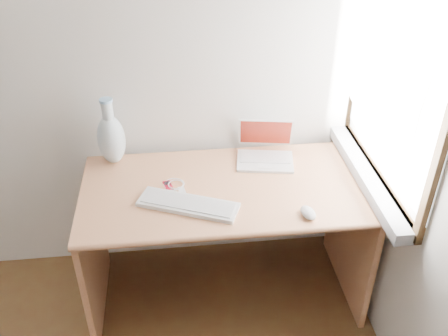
{
  "coord_description": "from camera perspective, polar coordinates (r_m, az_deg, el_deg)",
  "views": [
    {
      "loc": [
        0.76,
        -0.63,
        2.18
      ],
      "look_at": [
        0.99,
        1.35,
        0.85
      ],
      "focal_mm": 40.0,
      "sensor_mm": 36.0,
      "label": 1
    }
  ],
  "objects": [
    {
      "name": "desk",
      "position": [
        2.65,
        -0.09,
        -4.82
      ],
      "size": [
        1.41,
        0.71,
        0.75
      ],
      "color": "tan",
      "rests_on": "floor"
    },
    {
      "name": "mouse",
      "position": [
        2.29,
        9.6,
        -5.06
      ],
      "size": [
        0.08,
        0.11,
        0.04
      ],
      "primitive_type": "ellipsoid",
      "rotation": [
        0.0,
        0.0,
        0.18
      ],
      "color": "white",
      "rests_on": "desk"
    },
    {
      "name": "back_wall",
      "position": [
        2.65,
        -23.28,
        11.53
      ],
      "size": [
        3.5,
        0.04,
        2.6
      ],
      "primitive_type": "cube",
      "color": "silver",
      "rests_on": "floor"
    },
    {
      "name": "ipod",
      "position": [
        2.47,
        -6.4,
        -2.01
      ],
      "size": [
        0.05,
        0.09,
        0.01
      ],
      "rotation": [
        0.0,
        0.0,
        0.25
      ],
      "color": "red",
      "rests_on": "desk"
    },
    {
      "name": "remote",
      "position": [
        2.42,
        -4.78,
        -2.74
      ],
      "size": [
        0.04,
        0.09,
        0.01
      ],
      "primitive_type": "cube",
      "rotation": [
        0.0,
        0.0,
        0.15
      ],
      "color": "white",
      "rests_on": "desk"
    },
    {
      "name": "laptop",
      "position": [
        2.65,
        4.6,
        1.93
      ],
      "size": [
        0.32,
        0.29,
        0.2
      ],
      "rotation": [
        0.0,
        0.0,
        -0.17
      ],
      "color": "white",
      "rests_on": "desk"
    },
    {
      "name": "window",
      "position": [
        2.34,
        18.39,
        9.13
      ],
      "size": [
        0.11,
        0.99,
        1.1
      ],
      "color": "silver",
      "rests_on": "right_wall"
    },
    {
      "name": "external_keyboard",
      "position": [
        2.33,
        -4.12,
        -4.16
      ],
      "size": [
        0.49,
        0.31,
        0.02
      ],
      "rotation": [
        0.0,
        0.0,
        -0.4
      ],
      "color": "white",
      "rests_on": "desk"
    },
    {
      "name": "vase",
      "position": [
        2.63,
        -12.77,
        3.4
      ],
      "size": [
        0.14,
        0.14,
        0.36
      ],
      "color": "silver",
      "rests_on": "desk"
    },
    {
      "name": "cable_coil",
      "position": [
        2.48,
        -5.74,
        -1.86
      ],
      "size": [
        0.12,
        0.12,
        0.01
      ],
      "primitive_type": "torus",
      "rotation": [
        0.0,
        0.0,
        0.14
      ],
      "color": "white",
      "rests_on": "desk"
    }
  ]
}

